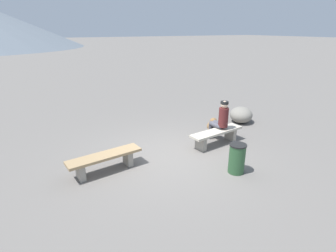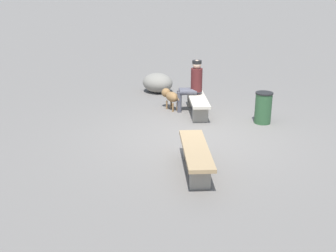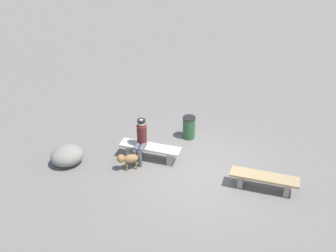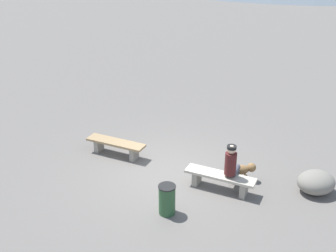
% 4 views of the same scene
% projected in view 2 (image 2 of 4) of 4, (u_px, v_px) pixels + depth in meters
% --- Properties ---
extents(ground, '(210.00, 210.00, 0.06)m').
position_uv_depth(ground, '(198.00, 137.00, 9.03)').
color(ground, slate).
extents(bench_left, '(1.84, 0.65, 0.45)m').
position_uv_depth(bench_left, '(196.00, 154.00, 7.23)').
color(bench_left, gray).
rests_on(bench_left, ground).
extents(bench_right, '(1.83, 0.63, 0.45)m').
position_uv_depth(bench_right, '(197.00, 102.00, 10.40)').
color(bench_right, gray).
rests_on(bench_right, ground).
extents(seated_person, '(0.36, 0.64, 1.31)m').
position_uv_depth(seated_person, '(192.00, 83.00, 10.48)').
color(seated_person, '#511E1E').
rests_on(seated_person, ground).
extents(dog, '(0.60, 0.52, 0.52)m').
position_uv_depth(dog, '(170.00, 96.00, 10.77)').
color(dog, olive).
rests_on(dog, ground).
extents(trash_bin, '(0.41, 0.41, 0.74)m').
position_uv_depth(trash_bin, '(263.00, 108.00, 9.72)').
color(trash_bin, '#2D5633').
rests_on(trash_bin, ground).
extents(boulder, '(1.25, 1.26, 0.57)m').
position_uv_depth(boulder, '(158.00, 83.00, 12.44)').
color(boulder, gray).
rests_on(boulder, ground).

